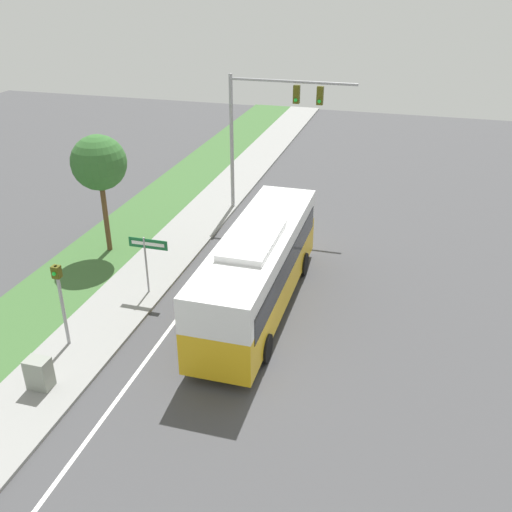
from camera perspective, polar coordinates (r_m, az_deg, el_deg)
The scene contains 10 objects.
ground_plane at distance 20.14m, azimuth -0.43°, elevation -10.67°, with size 80.00×80.00×0.00m, color #424244.
sidewalk at distance 22.32m, azimuth -16.04°, elevation -7.50°, with size 2.80×80.00×0.12m.
grass_verge at distance 24.02m, azimuth -22.63°, elevation -6.04°, with size 3.60×80.00×0.10m.
lane_divider_near at distance 21.23m, azimuth -9.92°, elevation -8.89°, with size 0.14×30.00×0.01m.
bus at distance 22.15m, azimuth 0.23°, elevation -0.99°, with size 2.62×10.51×3.52m.
signal_gantry at distance 30.66m, azimuth 0.97°, elevation 13.67°, with size 6.67×0.41×7.42m.
pedestrian_signal at distance 20.87m, azimuth -18.99°, elevation -3.55°, with size 0.28×0.34×3.28m.
street_sign at distance 23.52m, azimuth -10.82°, elevation 0.24°, with size 1.68×0.08×2.63m.
utility_cabinet at distance 19.91m, azimuth -20.87°, elevation -10.91°, with size 0.76×0.55×1.07m.
roadside_tree at distance 26.90m, azimuth -15.44°, elevation 8.93°, with size 2.52×2.52×5.61m.
Camera 1 is at (4.49, -15.32, 12.27)m, focal length 40.00 mm.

